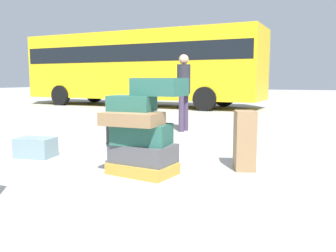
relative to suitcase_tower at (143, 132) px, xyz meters
name	(u,v)px	position (x,y,z in m)	size (l,w,h in m)	color
ground_plane	(140,182)	(0.13, -0.34, -0.52)	(80.00, 80.00, 0.00)	#9E9E99
suitcase_tower	(143,132)	(0.00, 0.00, 0.00)	(0.95, 0.70, 1.18)	#B28C33
suitcase_black_foreground_near	(119,131)	(-1.27, 1.54, -0.25)	(0.23, 0.37, 0.54)	black
suitcase_slate_white_trunk	(36,147)	(-1.93, 0.22, -0.38)	(0.54, 0.37, 0.29)	gray
suitcase_brown_foreground_far	(245,140)	(1.12, 0.70, -0.14)	(0.25, 0.33, 0.77)	olive
person_tourist_with_camera	(184,86)	(-0.87, 3.70, 0.51)	(0.30, 0.34, 1.72)	#3F334C
parked_bus	(140,64)	(-5.45, 10.37, 1.31)	(10.79, 3.06, 3.15)	yellow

